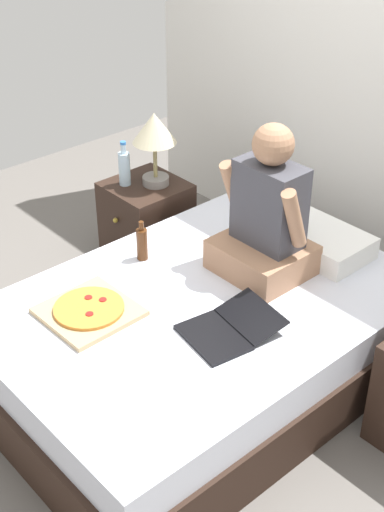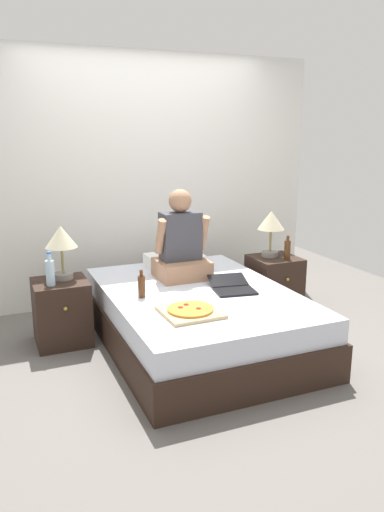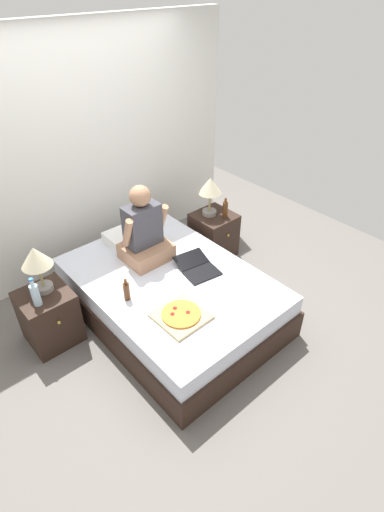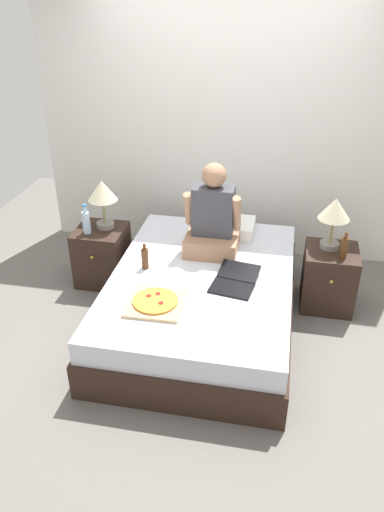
{
  "view_description": "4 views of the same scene",
  "coord_description": "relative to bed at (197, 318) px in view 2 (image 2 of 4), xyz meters",
  "views": [
    {
      "loc": [
        2.03,
        -1.88,
        2.47
      ],
      "look_at": [
        0.03,
        -0.09,
        0.77
      ],
      "focal_mm": 50.0,
      "sensor_mm": 36.0,
      "label": 1
    },
    {
      "loc": [
        -1.54,
        -3.56,
        1.74
      ],
      "look_at": [
        -0.11,
        -0.14,
        0.81
      ],
      "focal_mm": 35.0,
      "sensor_mm": 36.0,
      "label": 2
    },
    {
      "loc": [
        -1.76,
        -2.32,
        2.85
      ],
      "look_at": [
        0.06,
        -0.24,
        0.82
      ],
      "focal_mm": 28.0,
      "sensor_mm": 36.0,
      "label": 3
    },
    {
      "loc": [
        0.57,
        -3.32,
        2.59
      ],
      "look_at": [
        -0.05,
        -0.17,
        0.73
      ],
      "focal_mm": 35.0,
      "sensor_mm": 36.0,
      "label": 4
    }
  ],
  "objects": [
    {
      "name": "ground_plane",
      "position": [
        0.0,
        0.0,
        -0.23
      ],
      "size": [
        5.7,
        5.7,
        0.0
      ],
      "primitive_type": "plane",
      "color": "#66605B"
    },
    {
      "name": "wall_back",
      "position": [
        0.0,
        1.39,
        1.02
      ],
      "size": [
        3.7,
        0.12,
        2.5
      ],
      "primitive_type": "cube",
      "color": "silver",
      "rests_on": "ground"
    },
    {
      "name": "bed",
      "position": [
        0.0,
        0.0,
        0.0
      ],
      "size": [
        1.46,
        2.07,
        0.47
      ],
      "color": "black",
      "rests_on": "ground"
    },
    {
      "name": "nightstand_left",
      "position": [
        -1.03,
        0.47,
        0.04
      ],
      "size": [
        0.44,
        0.47,
        0.54
      ],
      "color": "black",
      "rests_on": "ground"
    },
    {
      "name": "lamp_on_left_nightstand",
      "position": [
        -0.99,
        0.52,
        0.63
      ],
      "size": [
        0.26,
        0.26,
        0.45
      ],
      "color": "gray",
      "rests_on": "nightstand_left"
    },
    {
      "name": "water_bottle",
      "position": [
        -1.11,
        0.38,
        0.42
      ],
      "size": [
        0.07,
        0.07,
        0.28
      ],
      "color": "silver",
      "rests_on": "nightstand_left"
    },
    {
      "name": "nightstand_right",
      "position": [
        1.03,
        0.47,
        0.04
      ],
      "size": [
        0.44,
        0.47,
        0.54
      ],
      "color": "black",
      "rests_on": "ground"
    },
    {
      "name": "lamp_on_right_nightstand",
      "position": [
        1.0,
        0.52,
        0.63
      ],
      "size": [
        0.26,
        0.26,
        0.45
      ],
      "color": "gray",
      "rests_on": "nightstand_right"
    },
    {
      "name": "beer_bottle",
      "position": [
        1.1,
        0.37,
        0.4
      ],
      "size": [
        0.06,
        0.06,
        0.23
      ],
      "color": "#512D14",
      "rests_on": "nightstand_right"
    },
    {
      "name": "pillow",
      "position": [
        0.08,
        0.75,
        0.3
      ],
      "size": [
        0.52,
        0.34,
        0.12
      ],
      "primitive_type": "cube",
      "color": "white",
      "rests_on": "bed"
    },
    {
      "name": "person_seated",
      "position": [
        0.02,
        0.41,
        0.53
      ],
      "size": [
        0.47,
        0.4,
        0.78
      ],
      "color": "#A37556",
      "rests_on": "bed"
    },
    {
      "name": "laptop",
      "position": [
        0.27,
        -0.1,
        0.26
      ],
      "size": [
        0.38,
        0.46,
        0.07
      ],
      "color": "black",
      "rests_on": "bed"
    },
    {
      "name": "pizza_box",
      "position": [
        -0.26,
        -0.47,
        0.26
      ],
      "size": [
        0.41,
        0.41,
        0.04
      ],
      "color": "tan",
      "rests_on": "bed"
    },
    {
      "name": "beer_bottle_on_bed",
      "position": [
        -0.47,
        0.01,
        0.33
      ],
      "size": [
        0.06,
        0.06,
        0.22
      ],
      "color": "#4C2811",
      "rests_on": "bed"
    }
  ]
}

